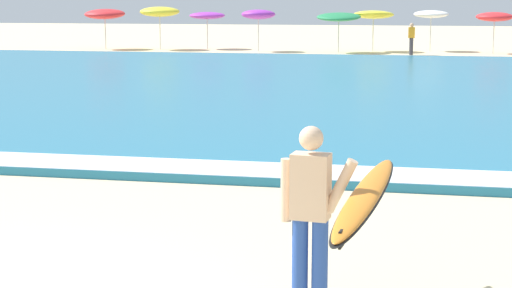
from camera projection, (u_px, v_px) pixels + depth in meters
The scene contains 12 objects.
sea at pixel (291, 86), 26.58m from camera, with size 120.00×28.00×0.14m, color teal.
surf_foam at pixel (165, 165), 13.63m from camera, with size 120.00×1.17×0.01m, color white.
surfer_with_board at pixel (335, 205), 7.46m from camera, with size 1.06×2.56×1.73m.
beach_umbrella_0 at pixel (105, 14), 45.95m from camera, with size 2.22×2.25×2.26m.
beach_umbrella_1 at pixel (160, 12), 45.61m from camera, with size 2.17×2.18×2.35m.
beach_umbrella_2 at pixel (207, 16), 46.19m from camera, with size 1.99×1.99×2.05m.
beach_umbrella_3 at pixel (258, 14), 44.07m from camera, with size 1.80×1.80×2.22m.
beach_umbrella_4 at pixel (339, 17), 43.04m from camera, with size 2.28×2.31×2.14m.
beach_umbrella_5 at pixel (373, 15), 43.96m from camera, with size 2.14×2.16×2.23m.
beach_umbrella_6 at pixel (431, 14), 44.21m from camera, with size 1.84×1.85×2.19m.
beach_umbrella_7 at pixel (495, 17), 42.36m from camera, with size 1.86×1.87×2.13m.
beachgoer_near_row_left at pixel (411, 38), 41.59m from camera, with size 0.32×0.20×1.58m.
Camera 1 is at (4.07, -6.29, 2.86)m, focal length 58.54 mm.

